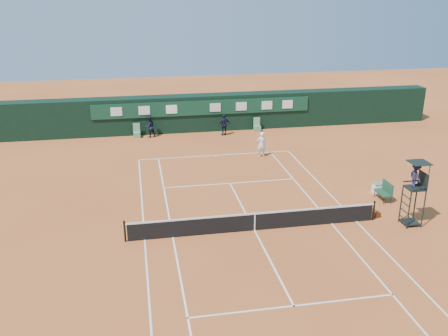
# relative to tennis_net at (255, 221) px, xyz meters

# --- Properties ---
(ground) EXTENTS (90.00, 90.00, 0.00)m
(ground) POSITION_rel_tennis_net_xyz_m (0.00, 0.00, -0.51)
(ground) COLOR #C0612D
(ground) RESTS_ON ground
(court_lines) EXTENTS (11.05, 23.85, 0.01)m
(court_lines) POSITION_rel_tennis_net_xyz_m (0.00, 0.00, -0.50)
(court_lines) COLOR silver
(court_lines) RESTS_ON ground
(tennis_net) EXTENTS (12.90, 0.10, 1.10)m
(tennis_net) POSITION_rel_tennis_net_xyz_m (0.00, 0.00, 0.00)
(tennis_net) COLOR black
(tennis_net) RESTS_ON ground
(back_wall) EXTENTS (40.00, 1.65, 3.00)m
(back_wall) POSITION_rel_tennis_net_xyz_m (0.00, 18.74, 1.00)
(back_wall) COLOR black
(back_wall) RESTS_ON ground
(linesman_chair_left) EXTENTS (0.55, 0.50, 1.15)m
(linesman_chair_left) POSITION_rel_tennis_net_xyz_m (-5.50, 17.48, -0.19)
(linesman_chair_left) COLOR #5A8A65
(linesman_chair_left) RESTS_ON ground
(linesman_chair_right) EXTENTS (0.55, 0.50, 1.15)m
(linesman_chair_right) POSITION_rel_tennis_net_xyz_m (4.50, 17.48, -0.19)
(linesman_chair_right) COLOR #588762
(linesman_chair_right) RESTS_ON ground
(umpire_chair) EXTENTS (0.96, 0.95, 3.42)m
(umpire_chair) POSITION_rel_tennis_net_xyz_m (8.04, -0.82, 1.95)
(umpire_chair) COLOR black
(umpire_chair) RESTS_ON ground
(player_bench) EXTENTS (0.55, 1.20, 1.10)m
(player_bench) POSITION_rel_tennis_net_xyz_m (8.23, 2.30, 0.09)
(player_bench) COLOR #193F25
(player_bench) RESTS_ON ground
(tennis_bag) EXTENTS (0.54, 0.84, 0.29)m
(tennis_bag) POSITION_rel_tennis_net_xyz_m (6.69, 0.53, -0.36)
(tennis_bag) COLOR black
(tennis_bag) RESTS_ON ground
(cooler) EXTENTS (0.57, 0.57, 0.65)m
(cooler) POSITION_rel_tennis_net_xyz_m (8.34, 3.33, -0.18)
(cooler) COLOR white
(cooler) RESTS_ON ground
(tennis_ball) EXTENTS (0.07, 0.07, 0.07)m
(tennis_ball) POSITION_rel_tennis_net_xyz_m (2.86, 7.27, -0.47)
(tennis_ball) COLOR yellow
(tennis_ball) RESTS_ON ground
(player) EXTENTS (0.71, 0.50, 1.84)m
(player) POSITION_rel_tennis_net_xyz_m (3.19, 11.04, 0.41)
(player) COLOR white
(player) RESTS_ON ground
(ball_kid_left) EXTENTS (1.02, 0.91, 1.73)m
(ball_kid_left) POSITION_rel_tennis_net_xyz_m (-4.43, 17.40, 0.36)
(ball_kid_left) COLOR black
(ball_kid_left) RESTS_ON ground
(ball_kid_right) EXTENTS (1.11, 0.71, 1.76)m
(ball_kid_right) POSITION_rel_tennis_net_xyz_m (1.55, 16.80, 0.37)
(ball_kid_right) COLOR black
(ball_kid_right) RESTS_ON ground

